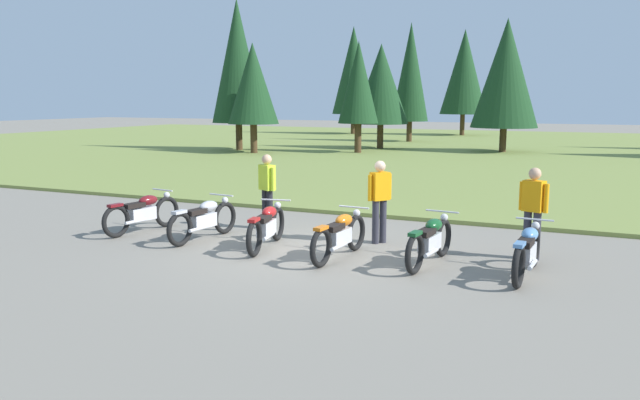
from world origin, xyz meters
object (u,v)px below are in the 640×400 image
object	(u,v)px
motorcycle_sky_blue	(527,251)
rider_checking_bike	(380,197)
motorcycle_red	(267,226)
motorcycle_silver	(204,219)
rider_near_row_end	(267,187)
motorcycle_maroon	(143,212)
motorcycle_british_green	(430,240)
motorcycle_orange	(340,235)
rider_in_hivis_vest	(533,208)

from	to	relation	value
motorcycle_sky_blue	rider_checking_bike	bearing A→B (deg)	155.79
motorcycle_red	rider_checking_bike	size ratio (longest dim) A/B	1.25
motorcycle_silver	rider_near_row_end	xyz separation A→B (m)	(0.64, 1.54, 0.51)
motorcycle_maroon	motorcycle_red	distance (m)	3.21
motorcycle_red	motorcycle_british_green	xyz separation A→B (m)	(3.22, 0.07, 0.00)
motorcycle_silver	rider_checking_bike	distance (m)	3.64
motorcycle_silver	rider_checking_bike	xyz separation A→B (m)	(3.40, 1.20, 0.51)
motorcycle_maroon	motorcycle_sky_blue	distance (m)	8.06
motorcycle_silver	motorcycle_british_green	distance (m)	4.76
motorcycle_maroon	motorcycle_orange	size ratio (longest dim) A/B	0.99
motorcycle_maroon	rider_in_hivis_vest	size ratio (longest dim) A/B	1.25
motorcycle_orange	rider_near_row_end	world-z (taller)	rider_near_row_end
motorcycle_british_green	motorcycle_sky_blue	bearing A→B (deg)	-3.94
rider_checking_bike	rider_near_row_end	size ratio (longest dim) A/B	1.00
motorcycle_red	rider_near_row_end	world-z (taller)	rider_near_row_end
motorcycle_red	rider_near_row_end	bearing A→B (deg)	118.67
motorcycle_british_green	rider_in_hivis_vest	bearing A→B (deg)	36.23
motorcycle_maroon	rider_in_hivis_vest	bearing A→B (deg)	7.29
motorcycle_red	rider_in_hivis_vest	bearing A→B (deg)	14.35
motorcycle_silver	motorcycle_orange	size ratio (longest dim) A/B	1.00
motorcycle_silver	rider_near_row_end	distance (m)	1.74
motorcycle_silver	motorcycle_orange	world-z (taller)	same
motorcycle_british_green	rider_near_row_end	xyz separation A→B (m)	(-4.12, 1.57, 0.51)
motorcycle_orange	motorcycle_british_green	distance (m)	1.63
motorcycle_red	motorcycle_british_green	world-z (taller)	same
rider_in_hivis_vest	motorcycle_silver	bearing A→B (deg)	-170.00
motorcycle_sky_blue	rider_in_hivis_vest	distance (m)	1.36
motorcycle_maroon	rider_checking_bike	xyz separation A→B (m)	(5.06, 1.11, 0.51)
motorcycle_maroon	rider_near_row_end	distance (m)	2.76
motorcycle_british_green	rider_near_row_end	distance (m)	4.44
motorcycle_sky_blue	rider_checking_bike	size ratio (longest dim) A/B	1.26
motorcycle_orange	motorcycle_silver	bearing A→B (deg)	175.03
rider_checking_bike	motorcycle_red	bearing A→B (deg)	-144.75
motorcycle_british_green	rider_checking_bike	bearing A→B (deg)	137.80
motorcycle_red	rider_near_row_end	size ratio (longest dim) A/B	1.25
motorcycle_red	rider_checking_bike	bearing A→B (deg)	35.25
motorcycle_red	motorcycle_sky_blue	distance (m)	4.85
motorcycle_maroon	rider_near_row_end	xyz separation A→B (m)	(2.30, 1.44, 0.51)
motorcycle_british_green	rider_near_row_end	world-z (taller)	rider_near_row_end
motorcycle_silver	motorcycle_british_green	size ratio (longest dim) A/B	1.00
motorcycle_orange	motorcycle_sky_blue	world-z (taller)	same
motorcycle_british_green	rider_checking_bike	world-z (taller)	rider_checking_bike
motorcycle_british_green	motorcycle_sky_blue	xyz separation A→B (m)	(1.64, -0.11, 0.00)
motorcycle_maroon	rider_in_hivis_vest	distance (m)	8.07
motorcycle_silver	rider_checking_bike	world-z (taller)	rider_checking_bike
motorcycle_maroon	motorcycle_british_green	world-z (taller)	same
rider_checking_bike	rider_in_hivis_vest	bearing A→B (deg)	-1.65
motorcycle_british_green	rider_checking_bike	distance (m)	1.91
motorcycle_sky_blue	rider_near_row_end	distance (m)	6.02
motorcycle_silver	motorcycle_sky_blue	xyz separation A→B (m)	(6.40, -0.15, 0.00)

